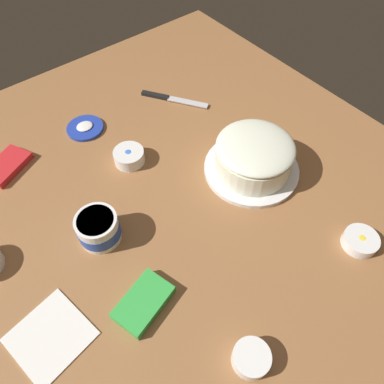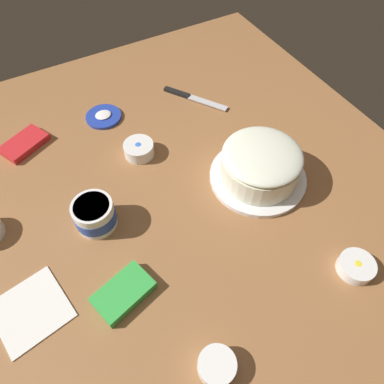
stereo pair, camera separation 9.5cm
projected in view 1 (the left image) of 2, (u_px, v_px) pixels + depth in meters
ground_plane at (157, 217)px, 0.94m from camera, size 1.54×1.54×0.00m
frosted_cake at (253, 158)px, 0.99m from camera, size 0.27×0.27×0.12m
frosting_tub at (98, 228)px, 0.87m from camera, size 0.11×0.11×0.08m
frosting_tub_lid at (85, 128)px, 1.13m from camera, size 0.11×0.11×0.02m
spreading_knife at (168, 98)px, 1.22m from camera, size 0.15×0.21×0.01m
sprinkle_bowl_blue at (129, 156)px, 1.04m from camera, size 0.09×0.09×0.04m
sprinkle_bowl_yellow at (360, 241)px, 0.88m from camera, size 0.09×0.09×0.03m
sprinkle_bowl_rainbow at (251, 358)px, 0.72m from camera, size 0.08×0.08×0.04m
candy_box_lower at (143, 303)px, 0.79m from camera, size 0.15×0.11×0.03m
candy_box_upper at (7, 166)px, 1.03m from camera, size 0.16×0.13×0.02m
paper_napkin at (50, 336)px, 0.76m from camera, size 0.17×0.17×0.01m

